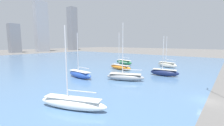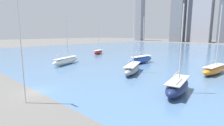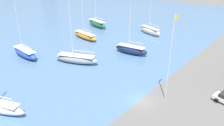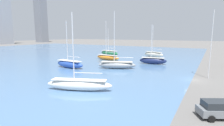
{
  "view_description": "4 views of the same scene",
  "coord_description": "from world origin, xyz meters",
  "views": [
    {
      "loc": [
        -29.34,
        -2.71,
        9.82
      ],
      "look_at": [
        -3.87,
        17.71,
        5.45
      ],
      "focal_mm": 24.0,
      "sensor_mm": 36.0,
      "label": 1
    },
    {
      "loc": [
        23.98,
        -10.06,
        8.11
      ],
      "look_at": [
        -2.52,
        18.18,
        1.59
      ],
      "focal_mm": 28.0,
      "sensor_mm": 36.0,
      "label": 2
    },
    {
      "loc": [
        -25.35,
        -15.46,
        20.42
      ],
      "look_at": [
        4.46,
        9.81,
        2.09
      ],
      "focal_mm": 35.0,
      "sensor_mm": 36.0,
      "label": 3
    },
    {
      "loc": [
        -37.38,
        -3.11,
        8.92
      ],
      "look_at": [
        -3.02,
        16.77,
        2.47
      ],
      "focal_mm": 28.0,
      "sensor_mm": 36.0,
      "label": 4
    }
  ],
  "objects": [
    {
      "name": "sailboat_blue",
      "position": [
        -2.74,
        30.24,
        1.09
      ],
      "size": [
        2.66,
        9.38,
        12.63
      ],
      "rotation": [
        0.0,
        0.0,
        -0.05
      ],
      "color": "#284CA8",
      "rests_on": "harbor_water"
    },
    {
      "name": "sailboat_navy",
      "position": [
        14.89,
        12.6,
        1.08
      ],
      "size": [
        3.74,
        8.49,
        11.91
      ],
      "rotation": [
        0.0,
        0.0,
        0.18
      ],
      "color": "#19234C",
      "rests_on": "harbor_water"
    },
    {
      "name": "sailboat_gray",
      "position": [
        2.84,
        18.64,
        1.03
      ],
      "size": [
        6.25,
        10.07,
        14.89
      ],
      "rotation": [
        0.0,
        0.0,
        0.42
      ],
      "color": "gray",
      "rests_on": "harbor_water"
    },
    {
      "name": "flag_pole",
      "position": [
        3.1,
        -2.75,
        7.37
      ],
      "size": [
        1.24,
        0.14,
        13.74
      ],
      "color": "silver",
      "rests_on": "ground_plane"
    },
    {
      "name": "sailboat_cream",
      "position": [
        31.31,
        17.36,
        1.15
      ],
      "size": [
        4.27,
        8.73,
        12.52
      ],
      "rotation": [
        0.0,
        0.0,
        -0.29
      ],
      "color": "beige",
      "rests_on": "harbor_water"
    },
    {
      "name": "sailboat_orange",
      "position": [
        15.44,
        29.24,
        0.99
      ],
      "size": [
        3.37,
        9.81,
        13.62
      ],
      "rotation": [
        0.0,
        0.0,
        -0.11
      ],
      "color": "orange",
      "rests_on": "harbor_water"
    },
    {
      "name": "ground_plane",
      "position": [
        0.0,
        0.0,
        0.0
      ],
      "size": [
        500.0,
        500.0,
        0.0
      ],
      "primitive_type": "plane",
      "color": "#605E5B"
    },
    {
      "name": "sailboat_green",
      "position": [
        26.68,
        35.27,
        1.16
      ],
      "size": [
        4.21,
        9.69,
        11.56
      ],
      "rotation": [
        0.0,
        0.0,
        -0.22
      ],
      "color": "#236B3D",
      "rests_on": "harbor_water"
    }
  ]
}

